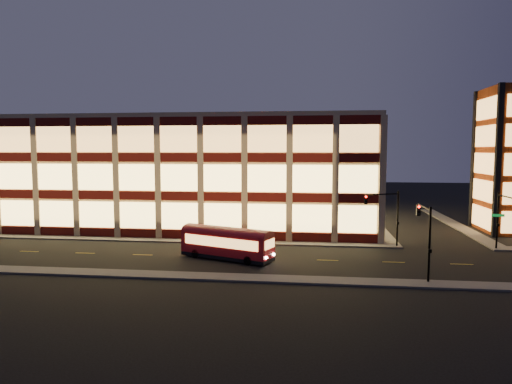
# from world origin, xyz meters

# --- Properties ---
(ground) EXTENTS (200.00, 200.00, 0.00)m
(ground) POSITION_xyz_m (0.00, 0.00, 0.00)
(ground) COLOR black
(ground) RESTS_ON ground
(sidewalk_office_south) EXTENTS (54.00, 2.00, 0.15)m
(sidewalk_office_south) POSITION_xyz_m (-3.00, 1.00, 0.07)
(sidewalk_office_south) COLOR #514F4C
(sidewalk_office_south) RESTS_ON ground
(sidewalk_office_east) EXTENTS (2.00, 30.00, 0.15)m
(sidewalk_office_east) POSITION_xyz_m (23.00, 17.00, 0.07)
(sidewalk_office_east) COLOR #514F4C
(sidewalk_office_east) RESTS_ON ground
(sidewalk_tower_west) EXTENTS (2.00, 30.00, 0.15)m
(sidewalk_tower_west) POSITION_xyz_m (34.00, 17.00, 0.07)
(sidewalk_tower_west) COLOR #514F4C
(sidewalk_tower_west) RESTS_ON ground
(sidewalk_near) EXTENTS (100.00, 2.00, 0.15)m
(sidewalk_near) POSITION_xyz_m (0.00, -13.00, 0.07)
(sidewalk_near) COLOR #514F4C
(sidewalk_near) RESTS_ON ground
(office_building) EXTENTS (50.45, 30.45, 14.50)m
(office_building) POSITION_xyz_m (-2.91, 16.91, 7.25)
(office_building) COLOR tan
(office_building) RESTS_ON ground
(traffic_signal_far) EXTENTS (3.79, 1.87, 6.00)m
(traffic_signal_far) POSITION_xyz_m (22.21, 0.24, 4.11)
(traffic_signal_far) COLOR black
(traffic_signal_far) RESTS_ON ground
(traffic_signal_right) EXTENTS (1.20, 4.37, 6.00)m
(traffic_signal_right) POSITION_xyz_m (33.50, -0.62, 4.10)
(traffic_signal_right) COLOR black
(traffic_signal_right) RESTS_ON ground
(traffic_signal_near) EXTENTS (0.32, 4.45, 6.00)m
(traffic_signal_near) POSITION_xyz_m (23.50, -11.03, 4.13)
(traffic_signal_near) COLOR black
(traffic_signal_near) RESTS_ON ground
(trolley_bus) EXTENTS (9.26, 5.49, 3.07)m
(trolley_bus) POSITION_xyz_m (6.55, -6.66, 1.70)
(trolley_bus) COLOR #9D0811
(trolley_bus) RESTS_ON ground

